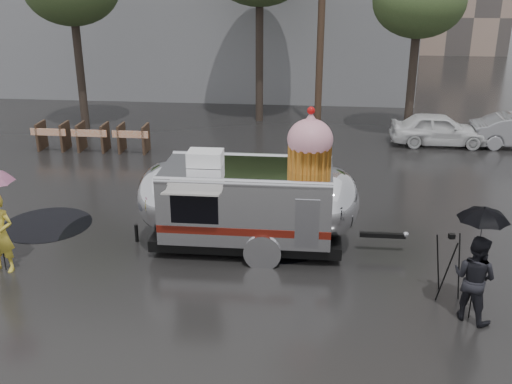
# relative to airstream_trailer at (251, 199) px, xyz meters

# --- Properties ---
(ground) EXTENTS (120.00, 120.00, 0.00)m
(ground) POSITION_rel_airstream_trailer_xyz_m (-0.98, -2.77, -1.24)
(ground) COLOR black
(ground) RESTS_ON ground
(puddles) EXTENTS (9.94, 6.40, 0.01)m
(puddles) POSITION_rel_airstream_trailer_xyz_m (-3.24, -0.22, -1.24)
(puddles) COLOR black
(puddles) RESTS_ON ground
(utility_pole) EXTENTS (1.60, 0.28, 9.00)m
(utility_pole) POSITION_rel_airstream_trailer_xyz_m (1.52, 11.23, 3.38)
(utility_pole) COLOR #473323
(utility_pole) RESTS_ON ground
(tree_right) EXTENTS (3.36, 3.36, 6.42)m
(tree_right) POSITION_rel_airstream_trailer_xyz_m (5.02, 10.23, 3.82)
(tree_right) COLOR #382D26
(tree_right) RESTS_ON ground
(barricade_row) EXTENTS (4.30, 0.80, 1.00)m
(barricade_row) POSITION_rel_airstream_trailer_xyz_m (-6.53, 7.20, -0.72)
(barricade_row) COLOR #473323
(barricade_row) RESTS_ON ground
(airstream_trailer) EXTENTS (6.57, 2.49, 3.54)m
(airstream_trailer) POSITION_rel_airstream_trailer_xyz_m (0.00, 0.00, 0.00)
(airstream_trailer) COLOR silver
(airstream_trailer) RESTS_ON ground
(person_left) EXTENTS (0.67, 0.47, 1.78)m
(person_left) POSITION_rel_airstream_trailer_xyz_m (-5.33, -1.72, -0.35)
(person_left) COLOR gold
(person_left) RESTS_ON ground
(person_right) EXTENTS (0.94, 0.88, 1.73)m
(person_right) POSITION_rel_airstream_trailer_xyz_m (4.52, -2.65, -0.37)
(person_right) COLOR black
(person_right) RESTS_ON ground
(umbrella_black) EXTENTS (1.14, 1.14, 2.33)m
(umbrella_black) POSITION_rel_airstream_trailer_xyz_m (4.52, -2.65, 0.70)
(umbrella_black) COLOR black
(umbrella_black) RESTS_ON ground
(tripod) EXTENTS (0.56, 0.57, 1.42)m
(tripod) POSITION_rel_airstream_trailer_xyz_m (4.21, -1.87, -0.42)
(tripod) COLOR black
(tripod) RESTS_ON ground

